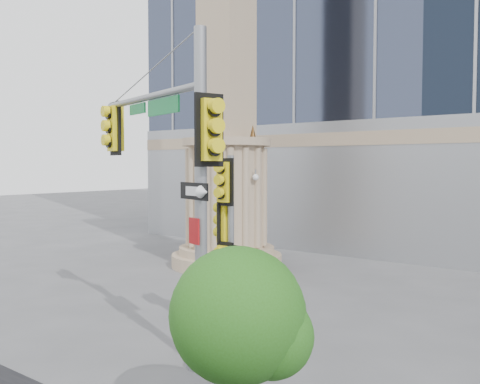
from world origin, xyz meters
The scene contains 5 objects.
ground centered at (0.00, 0.00, 0.00)m, with size 120.00×120.00×0.00m, color #545456.
monument centered at (-6.00, 9.00, 5.52)m, with size 4.40×4.40×16.60m.
main_signal_pole centered at (-0.78, 0.80, 4.20)m, with size 5.10×1.97×6.78m.
secondary_signal_pole centered at (-0.16, 1.91, 2.52)m, with size 0.74×0.57×4.29m.
street_tree centered at (3.13, -1.79, 1.96)m, with size 1.91×1.87×2.98m.
Camera 1 is at (7.53, -7.41, 4.09)m, focal length 40.00 mm.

